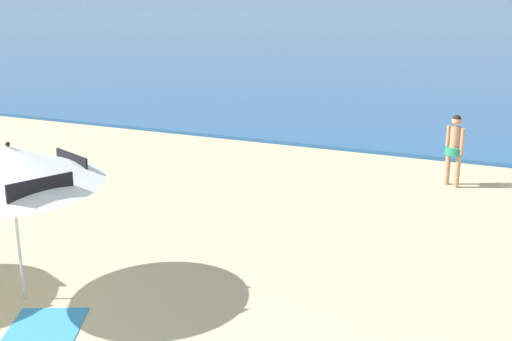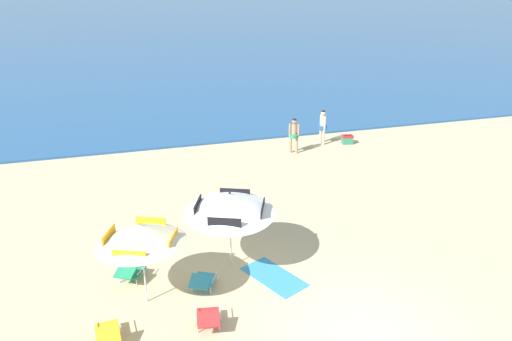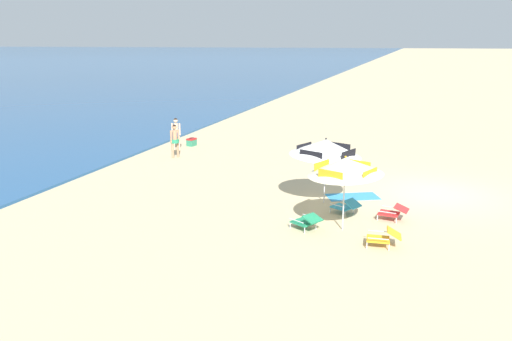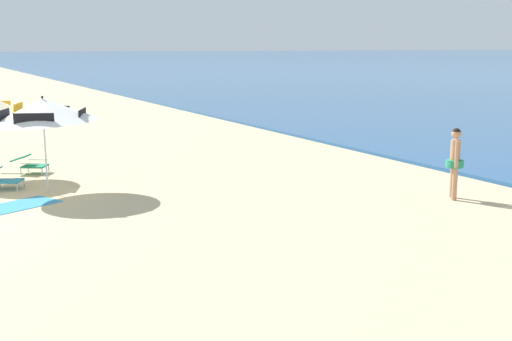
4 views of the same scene
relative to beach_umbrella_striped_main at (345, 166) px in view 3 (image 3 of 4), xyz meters
The scene contains 11 objects.
ground_plane 5.66m from the beach_umbrella_striped_main, 29.74° to the right, with size 800.00×800.00×0.00m, color tan.
beach_umbrella_striped_main is the anchor object (origin of this frame).
beach_umbrella_striped_second 2.57m from the beach_umbrella_striped_main, 22.21° to the left, with size 2.72×2.74×2.25m.
lounge_chair_under_umbrella 2.24m from the beach_umbrella_striped_main, 127.20° to the right, with size 0.62×0.93×0.52m.
lounge_chair_beside_umbrella 2.17m from the beach_umbrella_striped_main, ahead, with size 0.87×1.02×0.52m.
lounge_chair_facing_sea 2.48m from the beach_umbrella_striped_main, 46.57° to the right, with size 0.66×0.94×0.51m.
lounge_chair_spare_folded 1.94m from the beach_umbrella_striped_main, 108.61° to the left, with size 0.89×1.01×0.50m.
person_standing_near_shore 13.06m from the beach_umbrella_striped_main, 47.74° to the left, with size 0.40×0.48×1.62m.
person_standing_beside 11.40m from the beach_umbrella_striped_main, 51.39° to the left, with size 0.41×0.39×1.58m.
cooler_box 13.71m from the beach_umbrella_striped_main, 43.29° to the left, with size 0.55×0.44×0.43m.
beach_towel 3.85m from the beach_umbrella_striped_main, ahead, with size 0.90×1.80×0.01m, color #3384BC.
Camera 3 is at (-18.66, 0.86, 5.34)m, focal length 35.61 mm.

